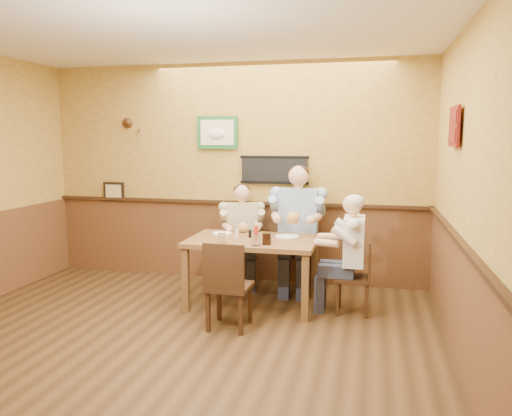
{
  "coord_description": "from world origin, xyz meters",
  "views": [
    {
      "loc": [
        1.77,
        -3.73,
        1.84
      ],
      "look_at": [
        0.55,
        1.45,
        1.1
      ],
      "focal_mm": 35.0,
      "sensor_mm": 36.0,
      "label": 1
    }
  ],
  "objects_px": {
    "cola_tumbler": "(267,239)",
    "hot_sauce_bottle": "(256,232)",
    "dining_table": "(253,247)",
    "water_glass_left": "(222,239)",
    "chair_back_left": "(242,253)",
    "salt_shaker": "(237,233)",
    "chair_back_right": "(298,251)",
    "water_glass_mid": "(256,240)",
    "chair_right_end": "(353,276)",
    "chair_near_side": "(229,284)",
    "diner_blue_polo": "(298,234)",
    "diner_tan_shirt": "(242,240)",
    "diner_white_elder": "(353,260)",
    "pepper_shaker": "(250,234)"
  },
  "relations": [
    {
      "from": "chair_back_left",
      "to": "water_glass_mid",
      "type": "distance_m",
      "value": 1.21
    },
    {
      "from": "chair_near_side",
      "to": "water_glass_mid",
      "type": "height_order",
      "value": "chair_near_side"
    },
    {
      "from": "chair_right_end",
      "to": "water_glass_left",
      "type": "bearing_deg",
      "value": -76.36
    },
    {
      "from": "chair_back_left",
      "to": "cola_tumbler",
      "type": "bearing_deg",
      "value": -78.58
    },
    {
      "from": "diner_white_elder",
      "to": "water_glass_left",
      "type": "xyz_separation_m",
      "value": [
        -1.35,
        -0.33,
        0.24
      ]
    },
    {
      "from": "pepper_shaker",
      "to": "chair_back_right",
      "type": "bearing_deg",
      "value": 54.51
    },
    {
      "from": "cola_tumbler",
      "to": "hot_sauce_bottle",
      "type": "bearing_deg",
      "value": 134.84
    },
    {
      "from": "chair_back_left",
      "to": "hot_sauce_bottle",
      "type": "bearing_deg",
      "value": -82.39
    },
    {
      "from": "chair_near_side",
      "to": "cola_tumbler",
      "type": "height_order",
      "value": "chair_near_side"
    },
    {
      "from": "dining_table",
      "to": "diner_blue_polo",
      "type": "relative_size",
      "value": 1.02
    },
    {
      "from": "chair_near_side",
      "to": "diner_blue_polo",
      "type": "bearing_deg",
      "value": -106.88
    },
    {
      "from": "diner_blue_polo",
      "to": "diner_white_elder",
      "type": "xyz_separation_m",
      "value": [
        0.69,
        -0.7,
        -0.12
      ]
    },
    {
      "from": "dining_table",
      "to": "water_glass_left",
      "type": "xyz_separation_m",
      "value": [
        -0.25,
        -0.33,
        0.15
      ]
    },
    {
      "from": "chair_near_side",
      "to": "cola_tumbler",
      "type": "distance_m",
      "value": 0.65
    },
    {
      "from": "water_glass_left",
      "to": "chair_near_side",
      "type": "bearing_deg",
      "value": -63.62
    },
    {
      "from": "chair_near_side",
      "to": "hot_sauce_bottle",
      "type": "relative_size",
      "value": 4.61
    },
    {
      "from": "chair_right_end",
      "to": "diner_white_elder",
      "type": "distance_m",
      "value": 0.17
    },
    {
      "from": "chair_back_right",
      "to": "cola_tumbler",
      "type": "distance_m",
      "value": 1.03
    },
    {
      "from": "water_glass_left",
      "to": "water_glass_mid",
      "type": "relative_size",
      "value": 0.95
    },
    {
      "from": "chair_back_right",
      "to": "diner_blue_polo",
      "type": "xyz_separation_m",
      "value": [
        0.0,
        0.0,
        0.21
      ]
    },
    {
      "from": "chair_right_end",
      "to": "diner_tan_shirt",
      "type": "xyz_separation_m",
      "value": [
        -1.41,
        0.73,
        0.18
      ]
    },
    {
      "from": "dining_table",
      "to": "hot_sauce_bottle",
      "type": "bearing_deg",
      "value": -59.64
    },
    {
      "from": "chair_back_right",
      "to": "water_glass_left",
      "type": "xyz_separation_m",
      "value": [
        -0.65,
        -1.03,
        0.33
      ]
    },
    {
      "from": "dining_table",
      "to": "water_glass_left",
      "type": "relative_size",
      "value": 12.73
    },
    {
      "from": "diner_tan_shirt",
      "to": "hot_sauce_bottle",
      "type": "xyz_separation_m",
      "value": [
        0.38,
        -0.83,
        0.27
      ]
    },
    {
      "from": "chair_near_side",
      "to": "diner_blue_polo",
      "type": "relative_size",
      "value": 0.64
    },
    {
      "from": "pepper_shaker",
      "to": "chair_right_end",
      "type": "bearing_deg",
      "value": -3.47
    },
    {
      "from": "water_glass_left",
      "to": "salt_shaker",
      "type": "relative_size",
      "value": 1.14
    },
    {
      "from": "diner_blue_polo",
      "to": "diner_tan_shirt",
      "type": "bearing_deg",
      "value": 176.98
    },
    {
      "from": "chair_back_right",
      "to": "water_glass_mid",
      "type": "distance_m",
      "value": 1.11
    },
    {
      "from": "chair_back_right",
      "to": "salt_shaker",
      "type": "xyz_separation_m",
      "value": [
        -0.59,
        -0.68,
        0.32
      ]
    },
    {
      "from": "diner_blue_polo",
      "to": "cola_tumbler",
      "type": "relative_size",
      "value": 11.32
    },
    {
      "from": "chair_back_left",
      "to": "diner_tan_shirt",
      "type": "relative_size",
      "value": 0.7
    },
    {
      "from": "chair_near_side",
      "to": "pepper_shaker",
      "type": "distance_m",
      "value": 0.86
    },
    {
      "from": "diner_white_elder",
      "to": "chair_back_right",
      "type": "bearing_deg",
      "value": -135.29
    },
    {
      "from": "diner_blue_polo",
      "to": "water_glass_left",
      "type": "bearing_deg",
      "value": -123.44
    },
    {
      "from": "chair_right_end",
      "to": "chair_near_side",
      "type": "height_order",
      "value": "chair_near_side"
    },
    {
      "from": "dining_table",
      "to": "diner_white_elder",
      "type": "height_order",
      "value": "diner_white_elder"
    },
    {
      "from": "diner_white_elder",
      "to": "hot_sauce_bottle",
      "type": "relative_size",
      "value": 5.99
    },
    {
      "from": "cola_tumbler",
      "to": "diner_blue_polo",
      "type": "bearing_deg",
      "value": 78.78
    },
    {
      "from": "chair_back_left",
      "to": "salt_shaker",
      "type": "bearing_deg",
      "value": -96.59
    },
    {
      "from": "diner_tan_shirt",
      "to": "chair_back_left",
      "type": "bearing_deg",
      "value": -16.85
    },
    {
      "from": "diner_blue_polo",
      "to": "water_glass_mid",
      "type": "height_order",
      "value": "diner_blue_polo"
    },
    {
      "from": "chair_right_end",
      "to": "cola_tumbler",
      "type": "relative_size",
      "value": 6.57
    },
    {
      "from": "chair_right_end",
      "to": "salt_shaker",
      "type": "height_order",
      "value": "salt_shaker"
    },
    {
      "from": "diner_blue_polo",
      "to": "water_glass_mid",
      "type": "distance_m",
      "value": 1.07
    },
    {
      "from": "diner_white_elder",
      "to": "salt_shaker",
      "type": "distance_m",
      "value": 1.3
    },
    {
      "from": "chair_back_left",
      "to": "salt_shaker",
      "type": "height_order",
      "value": "salt_shaker"
    },
    {
      "from": "chair_right_end",
      "to": "salt_shaker",
      "type": "relative_size",
      "value": 8.26
    },
    {
      "from": "chair_near_side",
      "to": "water_glass_left",
      "type": "distance_m",
      "value": 0.56
    }
  ]
}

